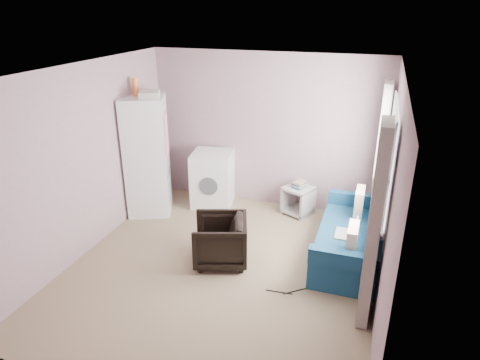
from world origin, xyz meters
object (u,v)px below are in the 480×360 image
(washing_machine, at_px, (213,178))
(sofa, at_px, (354,239))
(fridge, at_px, (147,155))
(side_table, at_px, (298,198))
(armchair, at_px, (220,238))

(washing_machine, height_order, sofa, washing_machine)
(fridge, relative_size, side_table, 3.77)
(fridge, height_order, side_table, fridge)
(side_table, bearing_deg, armchair, -112.49)
(side_table, bearing_deg, washing_machine, -176.20)
(armchair, bearing_deg, fridge, -141.30)
(washing_machine, relative_size, side_table, 1.61)
(fridge, distance_m, washing_machine, 1.14)
(armchair, xyz_separation_m, sofa, (1.66, 0.62, -0.05))
(armchair, distance_m, sofa, 1.77)
(armchair, height_order, sofa, sofa)
(sofa, bearing_deg, side_table, 132.16)
(washing_machine, bearing_deg, fridge, -157.69)
(armchair, bearing_deg, side_table, 139.43)
(armchair, relative_size, fridge, 0.32)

